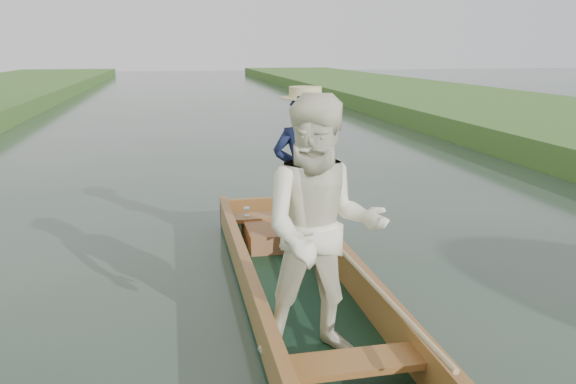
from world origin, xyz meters
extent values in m
plane|color=#283D30|center=(0.00, 0.00, 0.00)|extent=(120.00, 120.00, 0.00)
cube|color=black|center=(0.00, 0.00, 0.04)|extent=(1.10, 5.00, 0.08)
cube|color=olive|center=(-0.51, 0.00, 0.24)|extent=(0.08, 5.00, 0.32)
cube|color=olive|center=(0.51, 0.00, 0.24)|extent=(0.08, 5.00, 0.32)
cube|color=olive|center=(0.00, 2.46, 0.24)|extent=(1.10, 0.08, 0.32)
cube|color=olive|center=(-0.51, 0.00, 0.42)|extent=(0.10, 5.00, 0.04)
cube|color=olive|center=(0.51, 0.00, 0.42)|extent=(0.10, 5.00, 0.04)
cube|color=olive|center=(0.00, 1.90, 0.30)|extent=(0.94, 0.30, 0.05)
cube|color=olive|center=(0.00, -1.60, 0.30)|extent=(0.94, 0.30, 0.05)
imported|color=#12193A|center=(0.24, 0.88, 1.02)|extent=(0.79, 0.65, 1.87)
cylinder|color=beige|center=(0.24, 0.88, 1.91)|extent=(0.52, 0.52, 0.12)
imported|color=white|center=(-0.09, -1.07, 1.08)|extent=(1.08, 0.90, 2.00)
cube|color=#A04133|center=(0.10, 1.55, 0.19)|extent=(0.85, 0.90, 0.22)
sphere|color=tan|center=(0.37, 1.45, 0.41)|extent=(0.19, 0.19, 0.19)
sphere|color=tan|center=(0.37, 1.44, 0.55)|extent=(0.14, 0.14, 0.14)
sphere|color=tan|center=(0.32, 1.44, 0.61)|extent=(0.05, 0.05, 0.05)
sphere|color=tan|center=(0.42, 1.44, 0.61)|extent=(0.05, 0.05, 0.05)
sphere|color=tan|center=(0.37, 1.38, 0.53)|extent=(0.06, 0.06, 0.06)
sphere|color=tan|center=(0.28, 1.43, 0.43)|extent=(0.07, 0.07, 0.07)
sphere|color=tan|center=(0.46, 1.43, 0.43)|extent=(0.07, 0.07, 0.07)
sphere|color=tan|center=(0.32, 1.42, 0.32)|extent=(0.08, 0.08, 0.08)
sphere|color=tan|center=(0.42, 1.42, 0.32)|extent=(0.08, 0.08, 0.08)
cylinder|color=silver|center=(-0.26, 1.90, 0.33)|extent=(0.07, 0.07, 0.01)
cylinder|color=silver|center=(-0.26, 1.90, 0.37)|extent=(0.01, 0.01, 0.08)
ellipsoid|color=silver|center=(-0.26, 1.90, 0.43)|extent=(0.09, 0.09, 0.05)
cylinder|color=tan|center=(0.43, 0.05, 0.46)|extent=(0.04, 4.47, 0.20)
camera|label=1|loc=(-1.13, -4.85, 2.37)|focal=35.00mm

